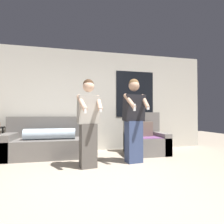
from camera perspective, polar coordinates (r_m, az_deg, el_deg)
The scene contains 6 objects.
ground_plane at distance 2.30m, azimuth -0.45°, elevation -25.54°, with size 14.00×14.00×0.00m, color tan.
wall_back at distance 4.80m, azimuth -6.91°, elevation 3.78°, with size 6.67×0.07×2.70m.
couch at distance 4.37m, azimuth -19.29°, elevation -9.37°, with size 2.04×0.90×0.91m.
armchair at distance 4.49m, azimuth 10.79°, elevation -8.97°, with size 0.94×0.81×1.02m.
person_left at distance 3.22m, azimuth -7.73°, elevation -3.30°, with size 0.45×0.52×1.61m.
person_right at distance 3.56m, azimuth 7.16°, elevation -2.45°, with size 0.47×0.51×1.69m.
Camera 1 is at (-0.43, -2.04, 0.95)m, focal length 28.00 mm.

